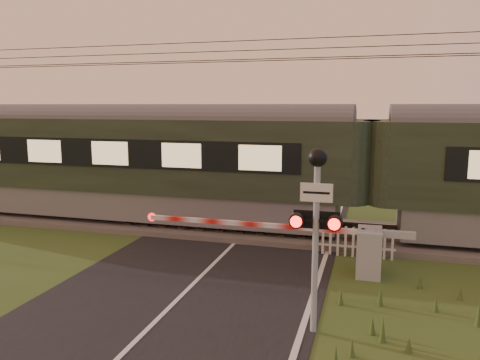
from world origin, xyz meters
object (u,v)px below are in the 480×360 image
(crossing_signal, at_px, (316,208))
(picket_fence, at_px, (353,242))
(boom_gate, at_px, (356,248))
(train, at_px, (370,169))

(crossing_signal, bearing_deg, picket_fence, 83.71)
(picket_fence, bearing_deg, crossing_signal, -96.29)
(boom_gate, distance_m, picket_fence, 1.33)
(train, distance_m, picket_fence, 2.61)
(train, xyz_separation_m, boom_gate, (-0.24, -3.20, -1.55))
(crossing_signal, relative_size, picket_fence, 1.50)
(boom_gate, bearing_deg, crossing_signal, -100.60)
(train, height_order, crossing_signal, train)
(train, bearing_deg, picket_fence, -100.48)
(train, bearing_deg, crossing_signal, -97.52)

